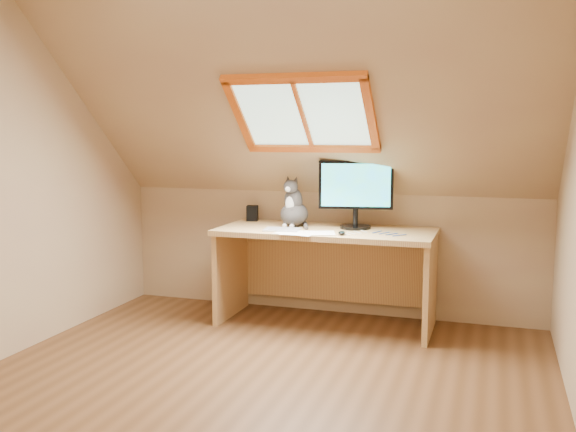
% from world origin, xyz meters
% --- Properties ---
extents(ground, '(3.50, 3.50, 0.00)m').
position_xyz_m(ground, '(0.00, 0.00, 0.00)').
color(ground, brown).
rests_on(ground, ground).
extents(room_shell, '(3.52, 3.52, 2.41)m').
position_xyz_m(room_shell, '(0.00, -0.09, 1.43)').
color(room_shell, tan).
rests_on(room_shell, ground).
extents(desk, '(1.65, 0.72, 0.76)m').
position_xyz_m(desk, '(0.08, 1.45, 0.53)').
color(desk, tan).
rests_on(desk, ground).
extents(monitor, '(0.56, 0.24, 0.52)m').
position_xyz_m(monitor, '(0.29, 1.47, 1.06)').
color(monitor, black).
rests_on(monitor, desk).
extents(cat, '(0.26, 0.30, 0.40)m').
position_xyz_m(cat, '(-0.20, 1.44, 0.90)').
color(cat, '#423D3A').
rests_on(cat, desk).
extents(desk_speaker, '(0.10, 0.10, 0.13)m').
position_xyz_m(desk_speaker, '(-0.62, 1.63, 0.82)').
color(desk_speaker, black).
rests_on(desk_speaker, desk).
extents(graphics_tablet, '(0.29, 0.22, 0.01)m').
position_xyz_m(graphics_tablet, '(-0.22, 1.21, 0.76)').
color(graphics_tablet, '#B2B2B7').
rests_on(graphics_tablet, desk).
extents(mouse, '(0.07, 0.10, 0.03)m').
position_xyz_m(mouse, '(0.27, 1.13, 0.77)').
color(mouse, black).
rests_on(mouse, desk).
extents(papers, '(0.35, 0.30, 0.01)m').
position_xyz_m(papers, '(0.00, 1.12, 0.76)').
color(papers, white).
rests_on(papers, desk).
extents(cables, '(0.51, 0.26, 0.01)m').
position_xyz_m(cables, '(0.48, 1.26, 0.76)').
color(cables, silver).
rests_on(cables, desk).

